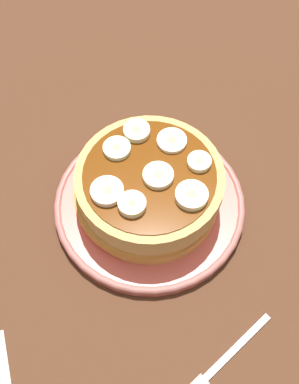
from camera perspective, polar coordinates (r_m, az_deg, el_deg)
ground_plane at (r=62.07cm, az=0.00°, el=-2.41°), size 140.00×140.00×3.00cm
plate at (r=60.05cm, az=0.00°, el=-1.37°), size 22.54×22.54×1.50cm
pancake_stack at (r=56.95cm, az=-0.30°, el=0.31°), size 16.85×16.73×6.13cm
banana_slice_0 at (r=54.00cm, az=0.98°, el=1.83°), size 3.33×3.33×0.89cm
banana_slice_1 at (r=56.14cm, az=-3.69°, el=4.89°), size 3.08×3.08×0.82cm
banana_slice_2 at (r=56.77cm, az=2.52°, el=5.75°), size 3.37×3.37×0.71cm
banana_slice_3 at (r=52.13cm, az=-1.98°, el=-1.41°), size 2.96×2.96×1.07cm
banana_slice_4 at (r=53.12cm, az=-4.79°, el=0.05°), size 3.52×3.52×0.95cm
banana_slice_5 at (r=57.40cm, az=-1.49°, el=6.84°), size 3.02×3.02×0.94cm
banana_slice_6 at (r=52.82cm, az=4.75°, el=-0.41°), size 3.48×3.48×1.02cm
banana_slice_7 at (r=55.25cm, az=5.60°, el=3.39°), size 2.64×2.64×0.88cm
fork at (r=54.56cm, az=7.96°, el=-18.56°), size 6.87×11.99×0.50cm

